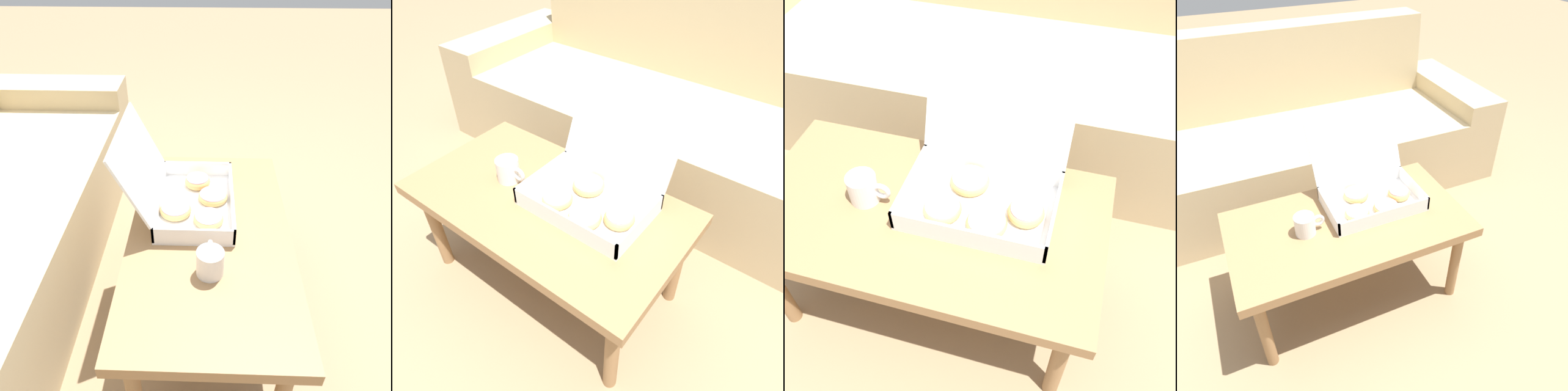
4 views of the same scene
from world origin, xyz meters
TOP-DOWN VIEW (x-y plane):
  - ground_plane at (0.00, 0.00)m, footprint 12.00×12.00m
  - coffee_table at (0.00, -0.13)m, footprint 0.94×0.52m
  - pastry_box at (0.14, -0.05)m, footprint 0.39×0.37m
  - coffee_mug at (-0.17, -0.13)m, footprint 0.12×0.08m

SIDE VIEW (x-z plane):
  - ground_plane at x=0.00m, z-range 0.00..0.00m
  - coffee_table at x=0.00m, z-range 0.17..0.59m
  - coffee_mug at x=-0.17m, z-range 0.43..0.51m
  - pastry_box at x=0.14m, z-range 0.33..0.64m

